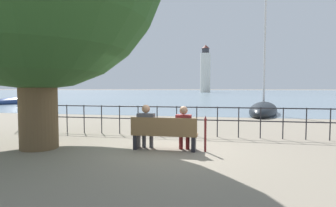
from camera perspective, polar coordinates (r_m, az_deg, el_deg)
The scene contains 10 objects.
ground_plane at distance 7.30m, azimuth -0.73°, elevation -9.98°, with size 1000.00×1000.00×0.00m, color gray.
harbor_water at distance 165.56m, azimuth 10.03°, elevation 2.63°, with size 600.00×300.00×0.01m.
park_bench at distance 7.15m, azimuth -0.83°, elevation -6.72°, with size 1.79×0.45×0.90m.
seated_person_left at distance 7.31m, azimuth -4.75°, elevation -4.54°, with size 0.47×0.35×1.23m.
seated_person_right at distance 7.11m, azimuth 3.44°, elevation -4.87°, with size 0.41×0.35×1.20m.
promenade_railing at distance 9.31m, azimuth 1.89°, elevation -2.78°, with size 12.86×0.04×1.05m.
closed_umbrella at distance 7.02m, azimuth 8.13°, elevation -6.09°, with size 0.09×0.09×0.96m.
sailboat_0 at distance 18.20m, azimuth 20.07°, elevation -1.32°, with size 3.11×6.50×8.56m.
sailboat_1 at distance 33.96m, azimuth -28.62°, elevation 0.49°, with size 4.23×7.19×9.36m.
harbor_lighthouse at distance 118.69m, azimuth 8.14°, elevation 7.16°, with size 4.53×4.53×21.13m.
Camera 1 is at (1.39, -6.97, 1.67)m, focal length 28.00 mm.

